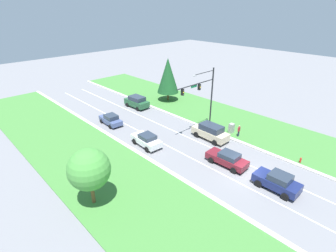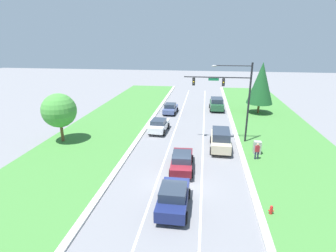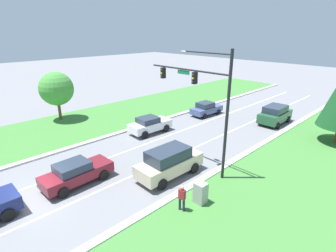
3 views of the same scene
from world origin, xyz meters
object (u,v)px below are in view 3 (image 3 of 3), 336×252
traffic_signal_mast (204,94)px  slate_blue_sedan (206,109)px  pedestrian (182,197)px  burgundy_sedan (76,173)px  utility_cabinet (200,193)px  white_sedan (150,124)px  forest_suv (275,114)px  champagne_suv (169,162)px  oak_near_left_tree (56,89)px

traffic_signal_mast → slate_blue_sedan: 14.27m
traffic_signal_mast → pedestrian: traffic_signal_mast is taller
slate_blue_sedan → burgundy_sedan: burgundy_sedan is taller
pedestrian → utility_cabinet: bearing=-112.4°
burgundy_sedan → white_sedan: 10.26m
white_sedan → burgundy_sedan: bearing=-65.7°
slate_blue_sedan → pedestrian: 18.49m
white_sedan → forest_suv: (7.45, 11.70, 0.18)m
burgundy_sedan → pedestrian: bearing=20.9°
slate_blue_sedan → champagne_suv: size_ratio=0.84×
forest_suv → oak_near_left_tree: oak_near_left_tree is taller
white_sedan → pedestrian: size_ratio=2.62×
utility_cabinet → champagne_suv: bearing=165.7°
burgundy_sedan → utility_cabinet: (7.15, 4.25, -0.13)m
burgundy_sedan → champagne_suv: champagne_suv is taller
champagne_suv → oak_near_left_tree: 17.64m
slate_blue_sedan → pedestrian: (10.31, -15.34, 0.15)m
slate_blue_sedan → forest_suv: (7.16, 2.99, 0.24)m
champagne_suv → white_sedan: bearing=149.9°
white_sedan → forest_suv: forest_suv is taller
burgundy_sedan → oak_near_left_tree: oak_near_left_tree is taller
champagne_suv → utility_cabinet: (3.56, -0.91, -0.38)m
slate_blue_sedan → traffic_signal_mast: bearing=-50.7°
traffic_signal_mast → white_sedan: size_ratio=1.97×
champagne_suv → forest_suv: size_ratio=1.10×
traffic_signal_mast → slate_blue_sedan: bearing=126.5°
traffic_signal_mast → slate_blue_sedan: (-7.97, 10.76, -4.94)m
traffic_signal_mast → oak_near_left_tree: traffic_signal_mast is taller
utility_cabinet → burgundy_sedan: bearing=-149.3°
champagne_suv → pedestrian: 3.99m
burgundy_sedan → pedestrian: pedestrian is taller
burgundy_sedan → white_sedan: white_sedan is taller
pedestrian → oak_near_left_tree: bearing=-16.4°
traffic_signal_mast → burgundy_sedan: bearing=-121.2°
forest_suv → oak_near_left_tree: bearing=-138.4°
forest_suv → oak_near_left_tree: 24.26m
white_sedan → utility_cabinet: (10.86, -5.32, -0.16)m
utility_cabinet → pedestrian: 1.37m
traffic_signal_mast → white_sedan: bearing=166.0°
slate_blue_sedan → champagne_suv: champagne_suv is taller
white_sedan → traffic_signal_mast: bearing=-10.9°
burgundy_sedan → forest_suv: 21.59m
burgundy_sedan → oak_near_left_tree: size_ratio=0.86×
traffic_signal_mast → champagne_suv: traffic_signal_mast is taller
traffic_signal_mast → pedestrian: (2.34, -4.58, -4.79)m
white_sedan → utility_cabinet: white_sedan is taller
slate_blue_sedan → forest_suv: forest_suv is taller
traffic_signal_mast → utility_cabinet: size_ratio=6.32×
white_sedan → oak_near_left_tree: oak_near_left_tree is taller
champagne_suv → utility_cabinet: size_ratio=3.67×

